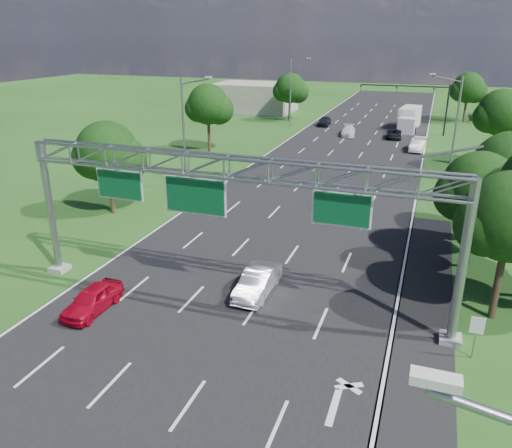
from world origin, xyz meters
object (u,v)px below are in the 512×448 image
at_px(traffic_signal, 421,97).
at_px(silver_sedan, 258,282).
at_px(box_truck, 409,119).
at_px(red_coupe, 92,299).
at_px(sign_gantry, 228,179).
at_px(regulatory_sign, 477,329).

distance_m(traffic_signal, silver_sedan, 52.19).
distance_m(traffic_signal, box_truck, 5.16).
relative_size(red_coupe, box_truck, 0.45).
relative_size(traffic_signal, silver_sedan, 2.78).
bearing_deg(sign_gantry, regulatory_sign, -4.83).
height_order(traffic_signal, silver_sedan, traffic_signal).
height_order(traffic_signal, red_coupe, traffic_signal).
height_order(sign_gantry, traffic_signal, sign_gantry).
relative_size(sign_gantry, box_truck, 2.71).
bearing_deg(sign_gantry, red_coupe, -153.03).
bearing_deg(box_truck, sign_gantry, -88.76).
xyz_separation_m(regulatory_sign, traffic_signal, (-4.92, 54.02, 3.66)).
xyz_separation_m(regulatory_sign, red_coupe, (-18.51, -2.26, -0.84)).
relative_size(red_coupe, silver_sedan, 0.89).
distance_m(sign_gantry, traffic_signal, 53.51).
bearing_deg(silver_sedan, box_truck, 85.94).
distance_m(red_coupe, box_truck, 60.84).
height_order(sign_gantry, red_coupe, sign_gantry).
height_order(sign_gantry, silver_sedan, sign_gantry).
distance_m(regulatory_sign, traffic_signal, 54.37).
bearing_deg(silver_sedan, traffic_signal, 83.99).
bearing_deg(box_truck, regulatory_sign, -76.65).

